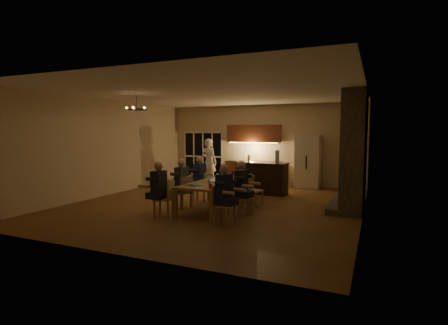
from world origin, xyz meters
TOP-DOWN VIEW (x-y plane):
  - floor at (0.00, 0.00)m, footprint 9.00×9.00m
  - back_wall at (0.00, 4.52)m, footprint 8.00×0.04m
  - left_wall at (-4.02, 0.00)m, footprint 0.04×9.00m
  - right_wall at (4.02, 0.00)m, footprint 0.04×9.00m
  - ceiling at (0.00, 0.00)m, footprint 8.00×9.00m
  - french_doors at (-2.70, 4.47)m, footprint 1.86×0.08m
  - fireplace at (3.70, 1.20)m, footprint 0.58×2.50m
  - kitchenette at (-0.30, 4.20)m, footprint 2.24×0.68m
  - refrigerator at (1.90, 4.15)m, footprint 0.90×0.68m
  - dining_table at (0.21, -0.28)m, footprint 1.10×3.11m
  - bar_island at (0.69, 2.27)m, footprint 1.82×0.84m
  - chair_left_near at (-0.61, -1.81)m, footprint 0.52×0.52m
  - chair_left_mid at (-0.71, -0.76)m, footprint 0.56×0.56m
  - chair_left_far at (-0.64, 0.27)m, footprint 0.49×0.49m
  - chair_right_near at (1.09, -1.89)m, footprint 0.51×0.51m
  - chair_right_mid at (1.12, -0.73)m, footprint 0.47×0.47m
  - chair_right_far at (1.06, 0.31)m, footprint 0.53×0.53m
  - person_left_near at (-0.70, -1.89)m, footprint 0.60×0.60m
  - person_right_near at (1.07, -1.85)m, footprint 0.71×0.71m
  - person_left_mid at (-0.67, -0.81)m, footprint 0.62×0.62m
  - person_right_mid at (1.10, -0.82)m, footprint 0.62×0.62m
  - person_left_far at (-0.68, 0.29)m, footprint 0.61×0.61m
  - standing_person at (-1.84, 3.28)m, footprint 0.73×0.54m
  - chandelier at (-1.98, -1.04)m, footprint 0.57×0.57m
  - laptop_a at (-0.01, -1.27)m, footprint 0.42×0.42m
  - laptop_b at (0.47, -1.06)m, footprint 0.36×0.32m
  - laptop_c at (-0.02, -0.26)m, footprint 0.39×0.36m
  - laptop_d at (0.43, -0.33)m, footprint 0.42×0.41m
  - laptop_e at (-0.06, 0.89)m, footprint 0.39×0.37m
  - laptop_f at (0.46, 0.83)m, footprint 0.38×0.35m
  - mug_front at (0.20, -0.80)m, footprint 0.09×0.09m
  - mug_mid at (0.37, 0.21)m, footprint 0.09×0.09m
  - mug_back at (-0.18, 0.50)m, footprint 0.09×0.09m
  - redcup_near at (0.62, -1.64)m, footprint 0.08×0.08m
  - redcup_mid at (-0.20, 0.09)m, footprint 0.10×0.10m
  - can_silver at (0.26, -0.99)m, footprint 0.06×0.06m
  - can_cola at (0.04, 1.17)m, footprint 0.07×0.07m
  - plate_near at (0.51, -0.84)m, footprint 0.24×0.24m
  - plate_left at (-0.15, -1.16)m, footprint 0.24×0.24m
  - plate_far at (0.64, 0.49)m, footprint 0.23×0.23m
  - notepad at (0.35, -1.73)m, footprint 0.24×0.27m
  - bar_bottle at (0.17, 2.36)m, footprint 0.07×0.07m
  - bar_blender at (1.23, 2.21)m, footprint 0.17×0.17m

SIDE VIEW (x-z plane):
  - floor at x=0.00m, z-range 0.00..0.00m
  - dining_table at x=0.21m, z-range 0.00..0.75m
  - chair_left_near at x=-0.61m, z-range 0.00..0.89m
  - chair_left_mid at x=-0.71m, z-range 0.00..0.89m
  - chair_left_far at x=-0.64m, z-range 0.00..0.89m
  - chair_right_near at x=1.09m, z-range 0.00..0.89m
  - chair_right_mid at x=1.12m, z-range 0.00..0.89m
  - chair_right_far at x=1.06m, z-range 0.00..0.89m
  - bar_island at x=0.69m, z-range 0.00..1.08m
  - person_left_near at x=-0.70m, z-range 0.00..1.38m
  - person_right_near at x=1.07m, z-range 0.00..1.38m
  - person_left_mid at x=-0.67m, z-range 0.00..1.38m
  - person_right_mid at x=1.10m, z-range 0.00..1.38m
  - person_left_far at x=-0.68m, z-range 0.00..1.38m
  - notepad at x=0.35m, z-range 0.75..0.76m
  - plate_near at x=0.51m, z-range 0.75..0.77m
  - plate_left at x=-0.15m, z-range 0.75..0.77m
  - plate_far at x=0.64m, z-range 0.75..0.77m
  - mug_front at x=0.20m, z-range 0.75..0.85m
  - mug_mid at x=0.37m, z-range 0.75..0.85m
  - mug_back at x=-0.18m, z-range 0.75..0.85m
  - redcup_near at x=0.62m, z-range 0.75..0.87m
  - redcup_mid at x=-0.20m, z-range 0.75..0.87m
  - can_silver at x=0.26m, z-range 0.75..0.87m
  - can_cola at x=0.04m, z-range 0.75..0.87m
  - laptop_a at x=-0.01m, z-range 0.75..0.98m
  - laptop_b at x=0.47m, z-range 0.75..0.98m
  - laptop_c at x=-0.02m, z-range 0.75..0.98m
  - laptop_d at x=0.43m, z-range 0.75..0.98m
  - laptop_e at x=-0.06m, z-range 0.75..0.98m
  - laptop_f at x=0.46m, z-range 0.75..0.98m
  - standing_person at x=-1.84m, z-range 0.00..1.86m
  - refrigerator at x=1.90m, z-range 0.00..2.00m
  - french_doors at x=-2.70m, z-range 0.00..2.10m
  - kitchenette at x=-0.30m, z-range 0.00..2.40m
  - bar_bottle at x=0.17m, z-range 1.08..1.32m
  - bar_blender at x=1.23m, z-range 1.08..1.51m
  - back_wall at x=0.00m, z-range 0.00..3.20m
  - left_wall at x=-4.02m, z-range 0.00..3.20m
  - right_wall at x=4.02m, z-range 0.00..3.20m
  - fireplace at x=3.70m, z-range 0.00..3.20m
  - chandelier at x=-1.98m, z-range 2.73..2.77m
  - ceiling at x=0.00m, z-range 3.20..3.24m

